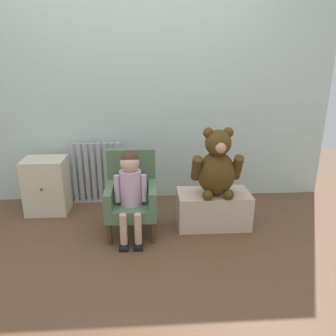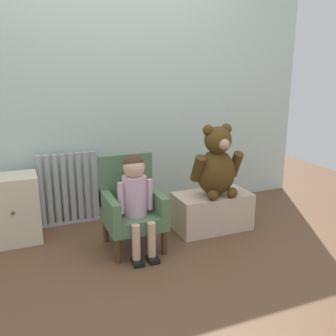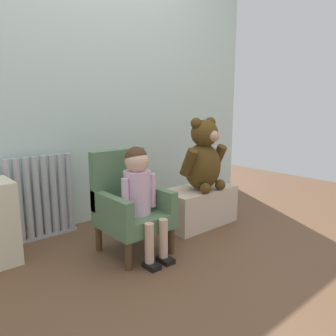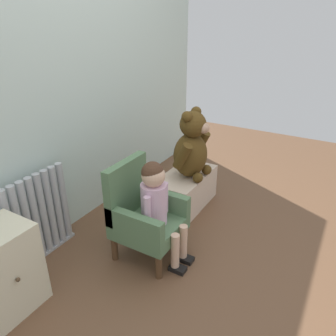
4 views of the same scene
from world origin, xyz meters
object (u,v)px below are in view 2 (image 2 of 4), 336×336
Objects in this scene: radiator at (69,189)px; small_dresser at (13,209)px; child_armchair at (131,205)px; low_bench at (212,211)px; child_figure at (135,190)px; large_teddy_bear at (217,165)px.

radiator is 1.18× the size of small_dresser.
child_armchair reaches higher than low_bench.
child_figure reaches higher than child_armchair.
low_bench is (0.69, 0.15, -0.31)m from child_figure.
small_dresser is 0.85× the size of low_bench.
low_bench is at bearing 11.88° from child_figure.
large_teddy_bear reaches higher than radiator.
radiator is 0.69m from child_armchair.
large_teddy_bear reaches higher than low_bench.
radiator is at bearing 152.54° from low_bench.
low_bench is at bearing 96.20° from large_teddy_bear.
child_figure reaches higher than low_bench.
small_dresser is at bearing -156.57° from radiator.
low_bench is at bearing 2.82° from child_armchair.
radiator reaches higher than small_dresser.
small_dresser is 1.54m from low_bench.
child_figure is at bearing -62.21° from radiator.
large_teddy_bear is (1.06, -0.59, 0.25)m from radiator.
child_armchair is (0.37, -0.58, 0.01)m from radiator.
radiator is at bearing 150.90° from large_teddy_bear.
small_dresser is 0.91× the size of large_teddy_bear.
large_teddy_bear is (1.50, -0.40, 0.29)m from small_dresser.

